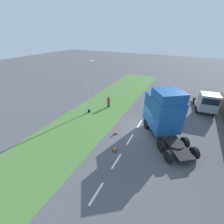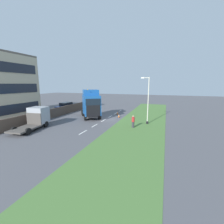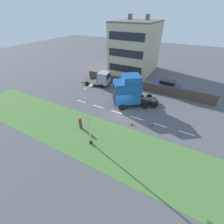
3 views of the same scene
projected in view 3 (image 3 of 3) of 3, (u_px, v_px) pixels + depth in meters
ground_plane at (122, 114)px, 21.63m from camera, size 120.00×120.00×0.00m
grass_verge at (100, 140)px, 17.27m from camera, size 7.00×44.00×0.01m
lane_markings at (126, 115)px, 21.35m from camera, size 0.16×17.80×0.00m
boundary_wall at (143, 85)px, 27.69m from camera, size 0.25×24.00×1.63m
building_block at (135, 48)px, 33.79m from camera, size 10.99×8.66×11.69m
lorry_cab at (128, 91)px, 22.15m from camera, size 5.98×6.83×5.01m
flatbed_truck at (102, 79)px, 28.76m from camera, size 2.79×5.61×2.74m
parked_car at (166, 85)px, 27.38m from camera, size 2.16×4.77×1.94m
lamp_post at (89, 121)px, 15.13m from camera, size 1.28×0.32×6.78m
pedestrian at (80, 123)px, 18.55m from camera, size 0.39×0.39×1.68m
traffic_cone_lead at (132, 123)px, 19.41m from camera, size 0.36×0.36×0.58m
traffic_cone_trailing at (151, 124)px, 19.23m from camera, size 0.36×0.36×0.58m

